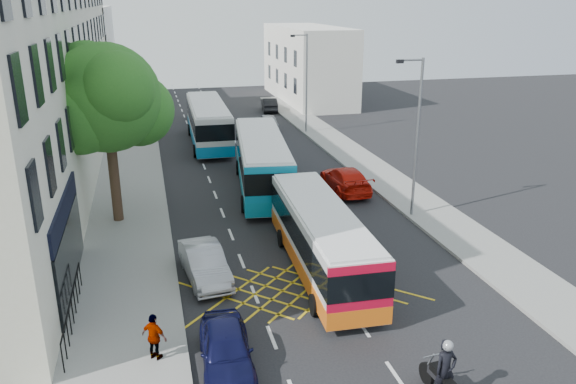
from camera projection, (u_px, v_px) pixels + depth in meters
ground at (397, 378)px, 16.87m from camera, size 120.00×120.00×0.00m
pavement_left at (119, 221)px, 28.62m from camera, size 5.00×70.00×0.15m
pavement_right at (407, 195)px, 32.34m from camera, size 3.00×70.00×0.15m
terrace_main at (18, 70)px, 33.86m from camera, size 8.30×45.00×13.50m
terrace_far at (74, 54)px, 62.39m from camera, size 8.00×20.00×10.00m
building_right at (307, 64)px, 62.11m from camera, size 6.00×18.00×8.00m
street_tree at (106, 99)px, 26.56m from camera, size 6.30×5.70×8.80m
lamp_near at (416, 130)px, 27.80m from camera, size 1.45×0.15×8.00m
lamp_far at (305, 78)px, 46.13m from camera, size 1.45×0.15×8.00m
railings at (72, 309)px, 19.24m from camera, size 0.08×5.60×1.14m
bus_near at (321, 238)px, 23.03m from camera, size 2.78×10.09×2.81m
bus_mid at (262, 162)px, 33.12m from camera, size 4.02×11.61×3.20m
bus_far at (208, 122)px, 43.60m from camera, size 3.13×11.61×3.25m
motorbike at (445, 373)px, 15.61m from camera, size 0.72×2.24×1.99m
parked_car_blue at (226, 349)px, 17.13m from camera, size 1.74×3.95×1.32m
parked_car_silver at (205, 263)px, 22.65m from camera, size 1.92×4.29×1.37m
red_hatchback at (346, 179)px, 33.11m from camera, size 2.07×4.96×1.43m
distant_car_grey at (200, 113)px, 52.63m from camera, size 2.56×4.67×1.24m
distant_car_silver at (268, 122)px, 48.88m from camera, size 1.88×4.06×1.34m
distant_car_dark at (269, 105)px, 56.81m from camera, size 1.94×4.20×1.33m
pedestrian_far at (154, 337)px, 17.28m from camera, size 0.94×0.87×1.55m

